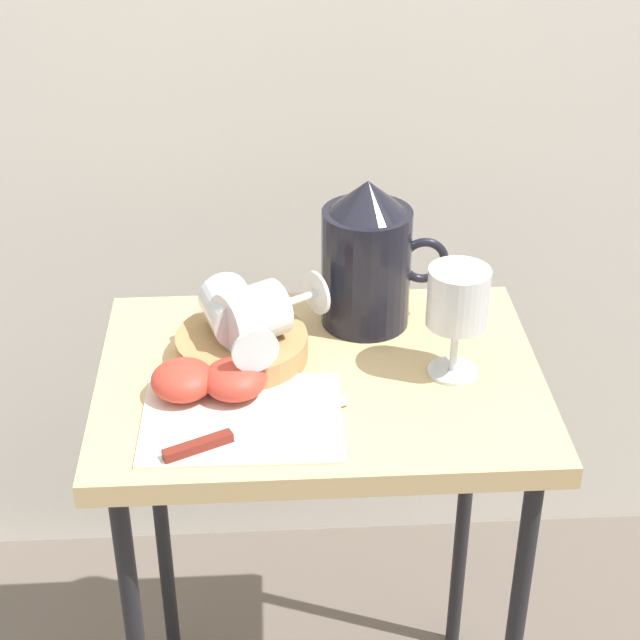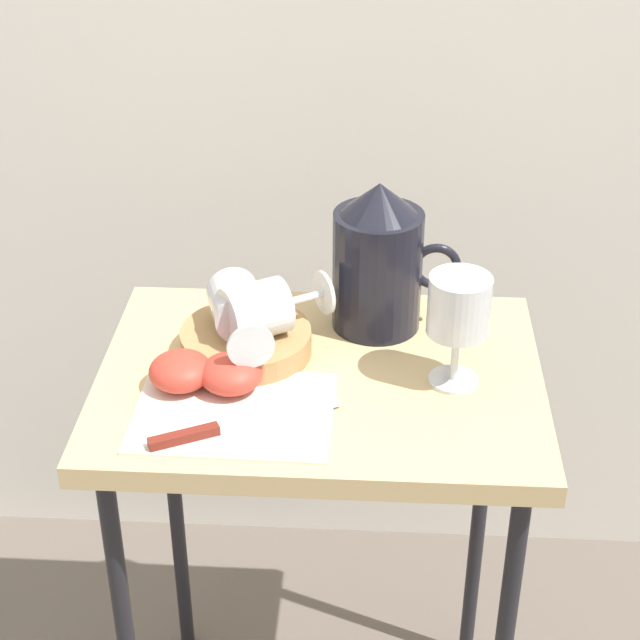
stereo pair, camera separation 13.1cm
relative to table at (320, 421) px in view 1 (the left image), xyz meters
name	(u,v)px [view 1 (the left image)]	position (x,y,z in m)	size (l,w,h in m)	color
table	(320,421)	(0.00, 0.00, 0.00)	(0.57, 0.42, 0.71)	tan
linen_napkin	(242,418)	(-0.10, -0.10, 0.08)	(0.24, 0.18, 0.00)	silver
basket_tray	(242,346)	(-0.10, 0.04, 0.09)	(0.17, 0.17, 0.04)	#AD8451
pitcher	(367,266)	(0.07, 0.13, 0.16)	(0.17, 0.12, 0.21)	black
wine_glass_upright	(458,303)	(0.17, -0.01, 0.18)	(0.08, 0.08, 0.15)	silver
wine_glass_tipped_near	(233,312)	(-0.11, 0.04, 0.15)	(0.10, 0.16, 0.07)	silver
wine_glass_tipped_far	(255,313)	(-0.08, 0.03, 0.15)	(0.16, 0.13, 0.08)	silver
apple_half_left	(183,380)	(-0.17, -0.04, 0.10)	(0.08, 0.08, 0.04)	#CC3D2D
apple_half_right	(235,379)	(-0.11, -0.05, 0.10)	(0.08, 0.08, 0.04)	#CC3D2D
knife	(230,436)	(-0.11, -0.14, 0.09)	(0.22, 0.12, 0.01)	silver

